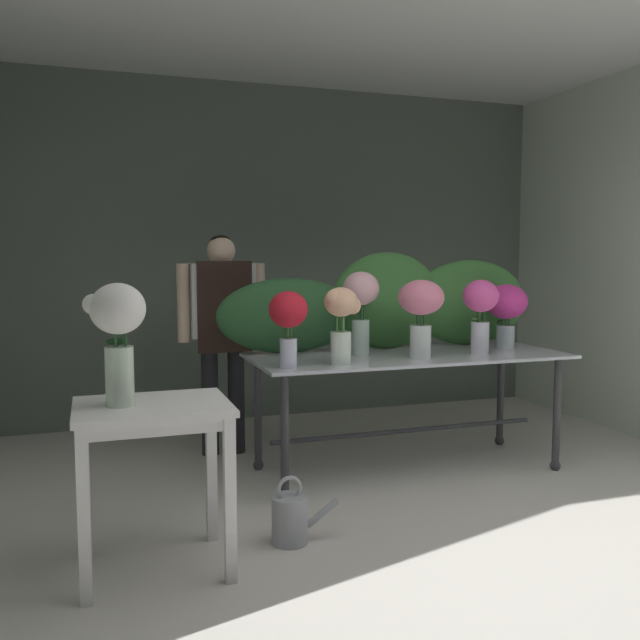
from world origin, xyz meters
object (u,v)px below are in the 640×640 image
Objects in this scene: vase_fuchsia_peonies at (481,307)px; vase_white_roses_tall at (117,330)px; vase_peach_tulips at (341,317)px; vase_blush_stock at (361,301)px; vase_crimson_carnations at (289,318)px; vase_rosy_roses at (421,307)px; vase_magenta_dahlias at (506,307)px; watering_can at (291,518)px; side_table_white at (153,428)px; display_table_glass at (408,371)px; florist at (222,319)px.

vase_white_roses_tall is (-2.32, -0.79, 0.01)m from vase_fuchsia_peonies.
vase_white_roses_tall reaches higher than vase_peach_tulips.
vase_blush_stock is 1.22× the size of vase_crimson_carnations.
vase_rosy_roses is at bearing -35.84° from vase_blush_stock.
vase_magenta_dahlias reaches higher than watering_can.
vase_rosy_roses reaches higher than vase_crimson_carnations.
vase_white_roses_tall is (-0.14, 0.00, 0.45)m from side_table_white.
vase_rosy_roses is (0.32, -0.23, -0.03)m from vase_blush_stock.
display_table_glass is at bearing 25.14° from vase_peach_tulips.
florist is at bearing 158.36° from vase_magenta_dahlias.
florist is 1.88m from vase_white_roses_tall.
vase_crimson_carnations is at bearing -174.67° from vase_fuchsia_peonies.
vase_crimson_carnations is 1.13m from watering_can.
display_table_glass is 0.87m from vase_magenta_dahlias.
watering_can is (-1.07, -0.69, -0.98)m from vase_rosy_roses.
vase_blush_stock is (1.41, 0.99, 0.48)m from side_table_white.
side_table_white is at bearing -0.21° from vase_white_roses_tall.
vase_rosy_roses is at bearing 22.15° from vase_white_roses_tall.
vase_rosy_roses is at bearing -164.72° from vase_magenta_dahlias.
vase_peach_tulips is at bearing 50.61° from watering_can.
display_table_glass is at bearing 161.13° from vase_fuchsia_peonies.
vase_rosy_roses is 1.60m from watering_can.
side_table_white is 1.67× the size of vase_peach_tulips.
vase_fuchsia_peonies reaches higher than watering_can.
vase_peach_tulips is 0.58m from vase_rosy_roses.
vase_blush_stock is 1.55× the size of watering_can.
vase_crimson_carnations is (-1.35, -0.13, -0.02)m from vase_fuchsia_peonies.
vase_rosy_roses is 0.92× the size of vase_white_roses_tall.
florist reaches higher than vase_magenta_dahlias.
vase_crimson_carnations is at bearing -162.74° from display_table_glass.
vase_crimson_carnations is (0.83, 0.66, 0.42)m from side_table_white.
vase_rosy_roses reaches higher than vase_peach_tulips.
vase_magenta_dahlias is at bearing 12.58° from vase_peach_tulips.
vase_blush_stock reaches higher than vase_magenta_dahlias.
vase_peach_tulips is at bearing -128.62° from vase_blush_stock.
vase_magenta_dahlias is (2.50, 0.97, 0.42)m from side_table_white.
vase_fuchsia_peonies is 1.40× the size of watering_can.
side_table_white is at bearing -173.85° from watering_can.
watering_can is at bearing -153.85° from vase_magenta_dahlias.
vase_magenta_dahlias is at bearing 21.25° from side_table_white.
display_table_glass is 3.84× the size of vase_white_roses_tall.
vase_fuchsia_peonies is 0.79m from vase_blush_stock.
florist is at bearing 116.56° from vase_peach_tulips.
vase_rosy_roses reaches higher than watering_can.
watering_can is (0.81, 0.07, -0.98)m from vase_white_roses_tall.
vase_white_roses_tall is at bearing -147.46° from vase_blush_stock.
vase_fuchsia_peonies is at bearing 5.33° from vase_crimson_carnations.
vase_blush_stock is at bearing 165.05° from vase_fuchsia_peonies.
florist is 3.53× the size of vase_crimson_carnations.
florist is 3.20× the size of vase_fuchsia_peonies.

